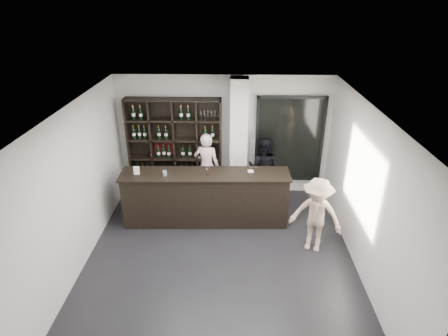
{
  "coord_description": "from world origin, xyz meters",
  "views": [
    {
      "loc": [
        0.23,
        -5.6,
        4.6
      ],
      "look_at": [
        0.05,
        1.1,
        1.4
      ],
      "focal_mm": 30.0,
      "sensor_mm": 36.0,
      "label": 1
    }
  ],
  "objects_px": {
    "taster_pink": "(207,166)",
    "tasting_counter": "(206,198)",
    "wine_shelf": "(175,148)",
    "customer": "(316,215)",
    "taster_black": "(263,168)"
  },
  "relations": [
    {
      "from": "tasting_counter",
      "to": "customer",
      "type": "bearing_deg",
      "value": -24.71
    },
    {
      "from": "wine_shelf",
      "to": "tasting_counter",
      "type": "relative_size",
      "value": 0.68
    },
    {
      "from": "taster_black",
      "to": "taster_pink",
      "type": "bearing_deg",
      "value": 18.86
    },
    {
      "from": "tasting_counter",
      "to": "taster_pink",
      "type": "height_order",
      "value": "taster_pink"
    },
    {
      "from": "wine_shelf",
      "to": "taster_black",
      "type": "relative_size",
      "value": 1.54
    },
    {
      "from": "taster_pink",
      "to": "wine_shelf",
      "type": "bearing_deg",
      "value": -4.11
    },
    {
      "from": "wine_shelf",
      "to": "tasting_counter",
      "type": "xyz_separation_m",
      "value": [
        0.8,
        -1.25,
        -0.62
      ]
    },
    {
      "from": "tasting_counter",
      "to": "taster_pink",
      "type": "relative_size",
      "value": 2.15
    },
    {
      "from": "taster_pink",
      "to": "tasting_counter",
      "type": "bearing_deg",
      "value": 100.89
    },
    {
      "from": "taster_pink",
      "to": "customer",
      "type": "relative_size",
      "value": 1.07
    },
    {
      "from": "taster_black",
      "to": "customer",
      "type": "height_order",
      "value": "taster_black"
    },
    {
      "from": "customer",
      "to": "wine_shelf",
      "type": "bearing_deg",
      "value": 165.54
    },
    {
      "from": "tasting_counter",
      "to": "wine_shelf",
      "type": "bearing_deg",
      "value": 121.1
    },
    {
      "from": "wine_shelf",
      "to": "taster_black",
      "type": "distance_m",
      "value": 2.15
    },
    {
      "from": "taster_black",
      "to": "customer",
      "type": "bearing_deg",
      "value": 131.89
    }
  ]
}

